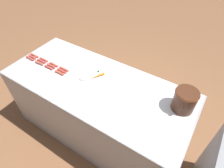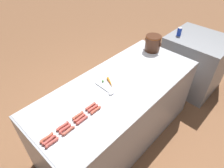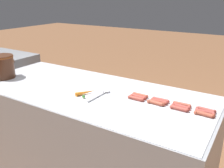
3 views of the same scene
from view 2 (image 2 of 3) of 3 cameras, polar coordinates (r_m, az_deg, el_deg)
The scene contains 19 objects.
ground_plane at distance 2.83m, azimuth 1.53°, elevation -14.10°, with size 20.00×20.00×0.00m, color brown.
griddle_counter at distance 2.48m, azimuth 1.71°, elevation -8.12°, with size 0.89×2.06×0.89m.
back_cabinet at distance 3.53m, azimuth 22.35°, elevation 5.55°, with size 0.86×0.79×0.92m, color gray.
hot_dog_0 at distance 1.78m, azimuth -18.33°, elevation -14.51°, with size 0.03×0.13×0.03m.
hot_dog_1 at distance 1.82m, azimuth -14.05°, elevation -11.68°, with size 0.03×0.13×0.03m.
hot_dog_2 at distance 1.87m, azimuth -9.77°, elevation -8.90°, with size 0.03×0.13×0.03m.
hot_dog_3 at distance 1.93m, azimuth -6.20°, elevation -6.36°, with size 0.03×0.13×0.03m.
hot_dog_4 at distance 1.76m, azimuth -17.67°, elevation -15.17°, with size 0.03×0.13×0.03m.
hot_dog_5 at distance 1.80m, azimuth -13.41°, elevation -12.36°, with size 0.04×0.13×0.03m.
hot_dog_6 at distance 1.85m, azimuth -9.31°, elevation -9.64°, with size 0.03×0.13×0.03m.
hot_dog_7 at distance 1.91m, azimuth -5.52°, elevation -6.95°, with size 0.03×0.13×0.03m.
hot_dog_8 at distance 1.74m, azimuth -16.94°, elevation -15.85°, with size 0.03×0.13×0.03m.
hot_dog_9 at distance 1.77m, azimuth -12.49°, elevation -13.01°, with size 0.03×0.13×0.03m.
hot_dog_10 at distance 1.83m, azimuth -8.64°, elevation -10.25°, with size 0.03×0.13×0.03m.
hot_dog_11 at distance 1.89m, azimuth -4.71°, elevation -7.49°, with size 0.03×0.13×0.03m.
bean_pot at distance 2.77m, azimuth 11.70°, elevation 11.62°, with size 0.26×0.21×0.22m.
serving_spoon at distance 2.08m, azimuth -1.13°, elevation -2.10°, with size 0.27×0.07×0.02m.
carrot at distance 2.18m, azimuth -0.64°, elevation 0.47°, with size 0.17×0.11×0.03m.
soda_can at distance 3.23m, azimuth 18.82°, elevation 14.08°, with size 0.07×0.07×0.12m.
Camera 2 is at (1.08, -1.25, 2.30)m, focal length 31.74 mm.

